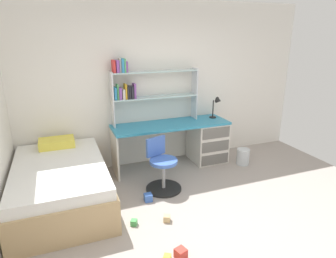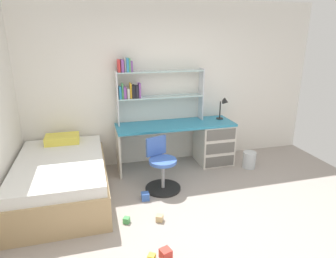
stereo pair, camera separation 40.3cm
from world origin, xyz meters
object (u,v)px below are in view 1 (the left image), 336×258
swivel_chair (162,170)px  toy_block_yellow_4 (167,258)px  bookshelf_hutch (142,86)px  toy_block_natural_2 (167,218)px  desk (199,139)px  desk_lamp (217,104)px  bed_platform (61,184)px  waste_bin (243,157)px  toy_block_green_1 (134,222)px  toy_block_blue_3 (148,198)px  toy_block_red_0 (181,253)px

swivel_chair → toy_block_yellow_4: swivel_chair is taller
bookshelf_hutch → toy_block_natural_2: bearing=-97.1°
desk → desk_lamp: size_ratio=5.14×
bed_platform → waste_bin: 3.01m
waste_bin → toy_block_green_1: waste_bin is taller
swivel_chair → toy_block_blue_3: (-0.30, -0.25, -0.24)m
swivel_chair → toy_block_natural_2: size_ratio=9.53×
toy_block_green_1 → toy_block_blue_3: (0.32, 0.45, 0.02)m
toy_block_blue_3 → waste_bin: bearing=16.3°
desk → toy_block_red_0: bearing=-120.7°
bed_platform → bookshelf_hutch: bearing=30.2°
desk → toy_block_green_1: 2.14m
bookshelf_hutch → waste_bin: (1.63, -0.59, -1.25)m
desk_lamp → waste_bin: (0.30, -0.45, -0.87)m
bed_platform → toy_block_yellow_4: (0.93, -1.49, -0.26)m
waste_bin → toy_block_blue_3: waste_bin is taller
swivel_chair → toy_block_red_0: (-0.31, -1.40, -0.24)m
bed_platform → toy_block_red_0: (1.08, -1.50, -0.24)m
desk → waste_bin: (0.67, -0.40, -0.28)m
bookshelf_hutch → waste_bin: 2.14m
toy_block_red_0 → toy_block_blue_3: size_ratio=1.00×
waste_bin → toy_block_natural_2: size_ratio=3.50×
desk → bookshelf_hutch: bookshelf_hutch is taller
desk_lamp → toy_block_natural_2: 2.38m
toy_block_yellow_4 → toy_block_blue_3: bearing=82.2°
bed_platform → toy_block_natural_2: (1.16, -0.88, -0.25)m
desk → bed_platform: size_ratio=1.06×
toy_block_red_0 → bed_platform: bearing=125.6°
desk → toy_block_green_1: size_ratio=27.89×
bookshelf_hutch → toy_block_blue_3: 1.79m
desk_lamp → desk: bearing=-173.2°
swivel_chair → toy_block_green_1: 0.97m
swivel_chair → toy_block_blue_3: swivel_chair is taller
waste_bin → toy_block_green_1: 2.45m
swivel_chair → toy_block_blue_3: 0.46m
swivel_chair → waste_bin: size_ratio=2.73×
swivel_chair → toy_block_natural_2: 0.85m
toy_block_blue_3 → desk: bearing=37.8°
bed_platform → toy_block_yellow_4: 1.78m
bed_platform → waste_bin: (3.00, 0.21, -0.15)m
bookshelf_hutch → toy_block_green_1: bearing=-110.6°
waste_bin → toy_block_yellow_4: size_ratio=3.98×
desk_lamp → swivel_chair: size_ratio=0.50×
toy_block_green_1 → toy_block_blue_3: bearing=54.8°
toy_block_red_0 → toy_block_green_1: 0.76m
toy_block_red_0 → bookshelf_hutch: bearing=82.6°
waste_bin → toy_block_green_1: (-2.23, -1.01, -0.10)m
desk → toy_block_blue_3: 1.61m
toy_block_yellow_4 → toy_block_green_1: bearing=103.2°
bed_platform → swivel_chair: bearing=-4.1°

